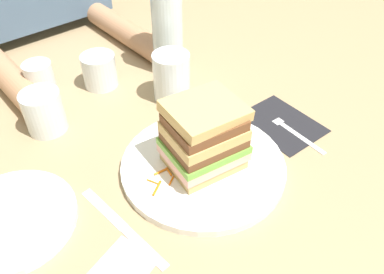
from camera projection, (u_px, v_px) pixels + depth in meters
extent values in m
plane|color=#9E8460|center=(204.00, 157.00, 0.72)|extent=(3.00, 3.00, 0.00)
cylinder|color=white|center=(203.00, 166.00, 0.69)|extent=(0.29, 0.29, 0.01)
cube|color=tan|center=(203.00, 159.00, 0.68)|extent=(0.13, 0.12, 0.02)
cube|color=#E0A393|center=(204.00, 151.00, 0.67)|extent=(0.14, 0.12, 0.02)
cube|color=#6BA83D|center=(204.00, 145.00, 0.66)|extent=(0.14, 0.12, 0.01)
cube|color=brown|center=(204.00, 139.00, 0.65)|extent=(0.13, 0.12, 0.02)
cube|color=tan|center=(204.00, 131.00, 0.64)|extent=(0.13, 0.12, 0.02)
cube|color=brown|center=(204.00, 122.00, 0.62)|extent=(0.13, 0.11, 0.02)
cube|color=tan|center=(205.00, 110.00, 0.62)|extent=(0.13, 0.11, 0.03)
cylinder|color=orange|center=(152.00, 181.00, 0.65)|extent=(0.01, 0.02, 0.00)
cylinder|color=orange|center=(171.00, 181.00, 0.65)|extent=(0.02, 0.01, 0.00)
cylinder|color=orange|center=(157.00, 188.00, 0.64)|extent=(0.03, 0.02, 0.00)
cylinder|color=orange|center=(170.00, 173.00, 0.67)|extent=(0.01, 0.02, 0.00)
cylinder|color=orange|center=(160.00, 172.00, 0.67)|extent=(0.02, 0.01, 0.00)
cylinder|color=orange|center=(248.00, 150.00, 0.71)|extent=(0.03, 0.02, 0.00)
cylinder|color=orange|center=(244.00, 153.00, 0.70)|extent=(0.01, 0.02, 0.00)
cylinder|color=orange|center=(244.00, 138.00, 0.73)|extent=(0.03, 0.00, 0.00)
cylinder|color=orange|center=(239.00, 138.00, 0.73)|extent=(0.03, 0.01, 0.00)
cylinder|color=orange|center=(237.00, 150.00, 0.71)|extent=(0.01, 0.02, 0.00)
cylinder|color=orange|center=(232.00, 140.00, 0.73)|extent=(0.02, 0.01, 0.00)
cylinder|color=orange|center=(243.00, 140.00, 0.73)|extent=(0.03, 0.01, 0.00)
cylinder|color=orange|center=(244.00, 145.00, 0.72)|extent=(0.02, 0.01, 0.00)
cube|color=black|center=(281.00, 123.00, 0.79)|extent=(0.13, 0.16, 0.00)
cube|color=silver|center=(302.00, 137.00, 0.75)|extent=(0.02, 0.11, 0.00)
cube|color=silver|center=(278.00, 120.00, 0.79)|extent=(0.02, 0.02, 0.00)
cylinder|color=silver|center=(271.00, 112.00, 0.81)|extent=(0.01, 0.04, 0.00)
cylinder|color=silver|center=(269.00, 113.00, 0.81)|extent=(0.01, 0.04, 0.00)
cylinder|color=silver|center=(267.00, 114.00, 0.81)|extent=(0.01, 0.04, 0.00)
cylinder|color=silver|center=(265.00, 115.00, 0.80)|extent=(0.01, 0.04, 0.00)
cube|color=silver|center=(144.00, 247.00, 0.57)|extent=(0.02, 0.10, 0.00)
cube|color=silver|center=(104.00, 209.00, 0.63)|extent=(0.02, 0.11, 0.00)
cylinder|color=white|center=(172.00, 77.00, 0.82)|extent=(0.08, 0.08, 0.10)
cylinder|color=orange|center=(172.00, 84.00, 0.84)|extent=(0.07, 0.07, 0.07)
cylinder|color=silver|center=(167.00, 30.00, 0.88)|extent=(0.07, 0.07, 0.20)
cylinder|color=silver|center=(100.00, 71.00, 0.87)|extent=(0.07, 0.07, 0.07)
cylinder|color=silver|center=(41.00, 80.00, 0.84)|extent=(0.06, 0.06, 0.08)
cylinder|color=silver|center=(44.00, 112.00, 0.75)|extent=(0.08, 0.08, 0.08)
cylinder|color=white|center=(11.00, 220.00, 0.60)|extent=(0.20, 0.20, 0.01)
cube|color=pink|center=(121.00, 270.00, 0.55)|extent=(0.11, 0.10, 0.00)
cylinder|color=tan|center=(7.00, 75.00, 0.87)|extent=(0.06, 0.30, 0.06)
cylinder|color=tan|center=(126.00, 32.00, 1.02)|extent=(0.06, 0.30, 0.06)
sphere|color=tan|center=(36.00, 105.00, 0.79)|extent=(0.06, 0.06, 0.06)
sphere|color=tan|center=(161.00, 54.00, 0.94)|extent=(0.06, 0.06, 0.06)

